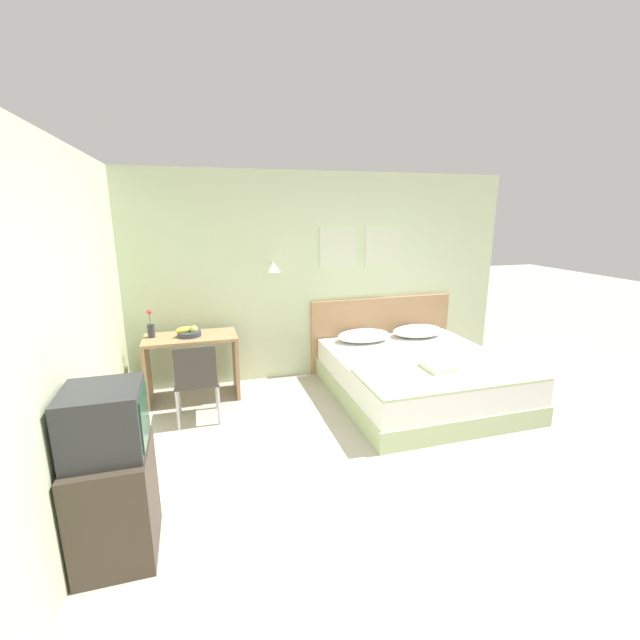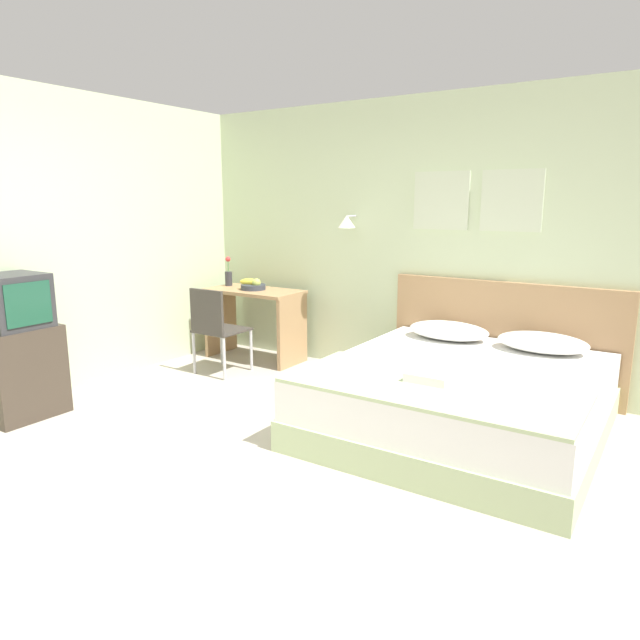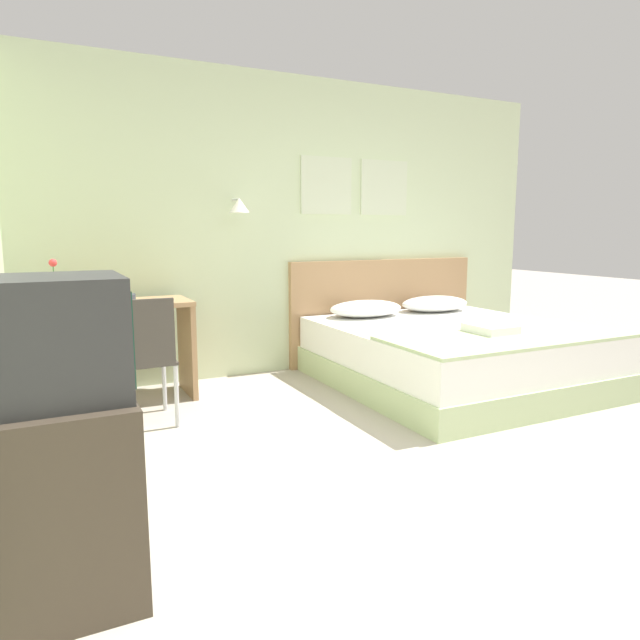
% 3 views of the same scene
% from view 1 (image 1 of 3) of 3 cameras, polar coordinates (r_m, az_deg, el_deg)
% --- Properties ---
extents(ground_plane, '(24.00, 24.00, 0.00)m').
position_cam_1_polar(ground_plane, '(3.70, 11.39, -21.80)').
color(ground_plane, '#B2A899').
extents(wall_back, '(5.44, 0.31, 2.65)m').
position_cam_1_polar(wall_back, '(5.62, -0.97, 5.80)').
color(wall_back, beige).
rests_on(wall_back, ground_plane).
extents(wall_left, '(0.06, 5.72, 2.65)m').
position_cam_1_polar(wall_left, '(2.75, -34.14, -6.06)').
color(wall_left, beige).
rests_on(wall_left, ground_plane).
extents(bed, '(1.93, 2.10, 0.50)m').
position_cam_1_polar(bed, '(5.25, 13.02, -7.45)').
color(bed, '#B2C693').
rests_on(bed, ground_plane).
extents(headboard, '(2.05, 0.06, 1.01)m').
position_cam_1_polar(headboard, '(6.08, 8.21, -1.69)').
color(headboard, '#A87F56').
rests_on(headboard, ground_plane).
extents(pillow_left, '(0.71, 0.45, 0.15)m').
position_cam_1_polar(pillow_left, '(5.63, 5.86, -2.09)').
color(pillow_left, white).
rests_on(pillow_left, bed).
extents(pillow_right, '(0.71, 0.45, 0.15)m').
position_cam_1_polar(pillow_right, '(5.97, 12.90, -1.44)').
color(pillow_right, white).
rests_on(pillow_right, bed).
extents(throw_blanket, '(1.87, 0.84, 0.02)m').
position_cam_1_polar(throw_blanket, '(4.67, 16.86, -6.97)').
color(throw_blanket, '#B2C693').
rests_on(throw_blanket, bed).
extents(folded_towel_near_foot, '(0.29, 0.34, 0.06)m').
position_cam_1_polar(folded_towel_near_foot, '(4.75, 15.54, -5.97)').
color(folded_towel_near_foot, white).
rests_on(folded_towel_near_foot, throw_blanket).
extents(desk, '(1.04, 0.53, 0.77)m').
position_cam_1_polar(desk, '(5.22, -16.73, -4.64)').
color(desk, '#A87F56').
rests_on(desk, ground_plane).
extents(desk_chair, '(0.44, 0.44, 0.87)m').
position_cam_1_polar(desk_chair, '(4.60, -16.17, -7.34)').
color(desk_chair, '#3D3833').
rests_on(desk_chair, ground_plane).
extents(fruit_bowl, '(0.29, 0.26, 0.13)m').
position_cam_1_polar(fruit_bowl, '(5.13, -17.07, -1.60)').
color(fruit_bowl, '#333842').
rests_on(fruit_bowl, desk).
extents(flower_vase, '(0.08, 0.08, 0.33)m').
position_cam_1_polar(flower_vase, '(5.21, -21.63, -0.98)').
color(flower_vase, '#333338').
rests_on(flower_vase, desk).
extents(tv_stand, '(0.47, 0.57, 0.73)m').
position_cam_1_polar(tv_stand, '(3.23, -25.63, -21.14)').
color(tv_stand, '#3D3328').
rests_on(tv_stand, ground_plane).
extents(television, '(0.46, 0.45, 0.42)m').
position_cam_1_polar(television, '(2.95, -26.79, -11.93)').
color(television, '#2D2D30').
rests_on(television, tv_stand).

